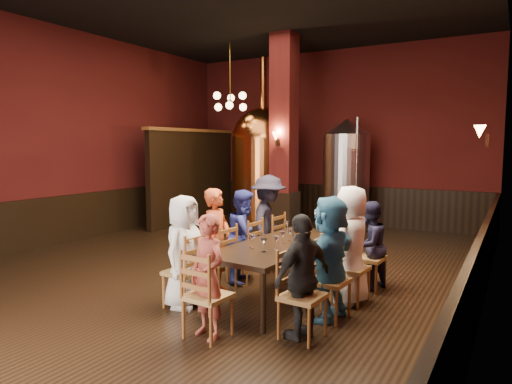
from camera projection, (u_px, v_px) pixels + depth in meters
The scene contains 41 objects.
room at pixel (226, 134), 7.67m from camera, with size 10.00×10.02×4.50m.
wainscot_right at pixel (482, 266), 5.88m from camera, with size 0.08×9.90×1.00m, color black.
wainscot_back at pixel (330, 204), 12.13m from camera, with size 7.90×0.08×1.00m, color black.
wainscot_left at pixel (73, 218), 9.82m from camera, with size 0.08×9.90×1.00m, color black.
column at pixel (284, 136), 10.23m from camera, with size 0.58×0.58×4.50m, color #45120E.
partition at pixel (193, 177), 12.13m from camera, with size 0.22×3.50×2.40m, color black.
pendant_cluster at pixel (230, 101), 10.98m from camera, with size 0.90×0.90×1.70m, color #A57226, non-canonical shape.
sconce_wall at pixel (487, 135), 6.43m from camera, with size 0.20×0.20×0.36m, color black, non-canonical shape.
sconce_column at pixel (278, 138), 9.98m from camera, with size 0.20×0.20×0.36m, color black, non-canonical shape.
dining_table at pixel (282, 247), 6.13m from camera, with size 1.16×2.46×0.75m.
chair_0 at pixel (184, 271), 5.80m from camera, with size 0.46×0.46×0.92m, color brown, non-canonical shape.
person_0 at pixel (184, 251), 5.77m from camera, with size 0.70×0.46×1.44m, color silver.
chair_1 at pixel (217, 260), 6.35m from camera, with size 0.46×0.46×0.92m, color brown, non-canonical shape.
person_1 at pixel (217, 241), 6.32m from camera, with size 0.54×0.35×1.47m, color #B5431F.
chair_2 at pixel (244, 251), 6.90m from camera, with size 0.46×0.46×0.92m, color brown, non-canonical shape.
person_2 at pixel (244, 236), 6.87m from camera, with size 0.68×0.33×1.40m, color navy.
chair_3 at pixel (268, 243), 7.45m from camera, with size 0.46×0.46×0.92m, color brown, non-canonical shape.
person_3 at pixel (268, 223), 7.41m from camera, with size 1.02×0.59×1.58m, color black.
chair_4 at pixel (302, 296), 4.85m from camera, with size 0.46×0.46×0.92m, color brown, non-canonical shape.
person_4 at pixel (303, 276), 4.83m from camera, with size 0.79×0.33×1.35m, color black.
chair_5 at pixel (329, 280), 5.41m from camera, with size 0.46×0.46×0.92m, color brown, non-canonical shape.
person_5 at pixel (330, 257), 5.38m from camera, with size 1.37×0.44×1.48m, color teal.
chair_6 at pixel (351, 268), 5.95m from camera, with size 0.46×0.46×0.92m, color brown, non-canonical shape.
person_6 at pixel (351, 245), 5.92m from camera, with size 0.75×0.49×1.54m, color silver.
chair_7 at pixel (369, 257), 6.51m from camera, with size 0.46×0.46×0.92m, color brown, non-canonical shape.
person_7 at pixel (369, 245), 6.49m from camera, with size 0.62×0.30×1.27m, color #181831.
chair_8 at pixel (208, 295), 4.87m from camera, with size 0.46×0.46×0.92m, color brown, non-canonical shape.
person_8 at pixel (208, 276), 4.85m from camera, with size 0.49×0.32×1.34m, color #983F32.
copper_kettle at pixel (263, 164), 11.77m from camera, with size 1.81×1.81×4.27m.
steel_vessel at pixel (346, 175), 10.96m from camera, with size 1.13×1.13×2.68m.
rose_vase at pixel (321, 217), 6.87m from camera, with size 0.21×0.21×0.36m.
wine_glass_0 at pixel (306, 233), 6.40m from camera, with size 0.07×0.07×0.17m, color white, non-canonical shape.
wine_glass_1 at pixel (287, 227), 6.84m from camera, with size 0.07×0.07×0.17m, color white, non-canonical shape.
wine_glass_2 at pixel (304, 230), 6.57m from camera, with size 0.07×0.07×0.17m, color white, non-canonical shape.
wine_glass_3 at pixel (282, 238), 6.05m from camera, with size 0.07×0.07×0.17m, color white, non-canonical shape.
wine_glass_4 at pixel (303, 234), 6.28m from camera, with size 0.07×0.07×0.17m, color white, non-canonical shape.
wine_glass_5 at pixel (264, 245), 5.60m from camera, with size 0.07×0.07×0.17m, color white, non-canonical shape.
wine_glass_6 at pixel (263, 245), 5.58m from camera, with size 0.07×0.07×0.17m, color white, non-canonical shape.
wine_glass_7 at pixel (252, 241), 5.82m from camera, with size 0.07×0.07×0.17m, color white, non-canonical shape.
wine_glass_8 at pixel (276, 243), 5.74m from camera, with size 0.07×0.07×0.17m, color white, non-canonical shape.
wine_glass_9 at pixel (290, 235), 6.22m from camera, with size 0.07×0.07×0.17m, color white, non-canonical shape.
Camera 1 is at (4.31, -6.44, 2.06)m, focal length 32.00 mm.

